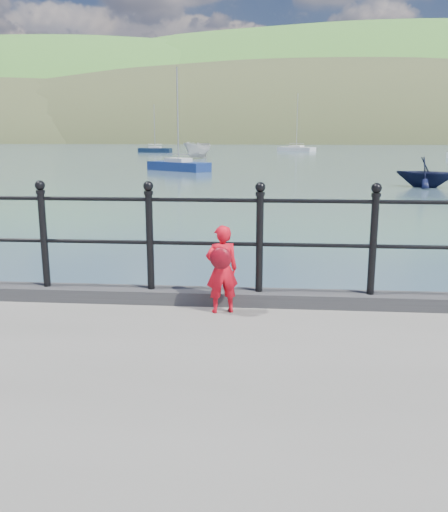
# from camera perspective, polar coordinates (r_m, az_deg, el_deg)

# --- Properties ---
(ground) EXTENTS (600.00, 600.00, 0.00)m
(ground) POSITION_cam_1_polar(r_m,az_deg,el_deg) (6.56, -1.81, -12.90)
(ground) COLOR #2D4251
(ground) RESTS_ON ground
(kerb) EXTENTS (60.00, 0.30, 0.15)m
(kerb) POSITION_cam_1_polar(r_m,az_deg,el_deg) (6.03, -2.05, -4.26)
(kerb) COLOR #28282B
(kerb) RESTS_ON quay
(railing) EXTENTS (18.11, 0.11, 1.20)m
(railing) POSITION_cam_1_polar(r_m,az_deg,el_deg) (5.86, -2.10, 2.76)
(railing) COLOR black
(railing) RESTS_ON kerb
(far_shore) EXTENTS (830.00, 200.00, 156.00)m
(far_shore) POSITION_cam_1_polar(r_m,az_deg,el_deg) (249.46, 13.69, 6.49)
(far_shore) COLOR #333A21
(far_shore) RESTS_ON ground
(child) EXTENTS (0.39, 0.34, 0.93)m
(child) POSITION_cam_1_polar(r_m,az_deg,el_deg) (5.61, -0.23, -1.33)
(child) COLOR red
(child) RESTS_ON quay
(launch_white) EXTENTS (3.76, 5.46, 1.97)m
(launch_white) POSITION_cam_1_polar(r_m,az_deg,el_deg) (65.86, -2.81, 11.07)
(launch_white) COLOR beige
(launch_white) RESTS_ON ground
(launch_navy) EXTENTS (3.91, 3.68, 1.64)m
(launch_navy) POSITION_cam_1_polar(r_m,az_deg,el_deg) (31.74, 20.50, 8.26)
(launch_navy) COLOR black
(launch_navy) RESTS_ON ground
(sailboat_port) EXTENTS (5.51, 4.65, 8.07)m
(sailboat_port) POSITION_cam_1_polar(r_m,az_deg,el_deg) (43.72, -4.81, 9.37)
(sailboat_port) COLOR navy
(sailboat_port) RESTS_ON ground
(sailboat_deep) EXTENTS (6.54, 5.49, 9.74)m
(sailboat_deep) POSITION_cam_1_polar(r_m,az_deg,el_deg) (95.09, 7.62, 11.08)
(sailboat_deep) COLOR silver
(sailboat_deep) RESTS_ON ground
(sailboat_left) EXTENTS (5.45, 2.48, 7.59)m
(sailboat_left) POSITION_cam_1_polar(r_m,az_deg,el_deg) (88.26, -7.27, 10.97)
(sailboat_left) COLOR black
(sailboat_left) RESTS_ON ground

